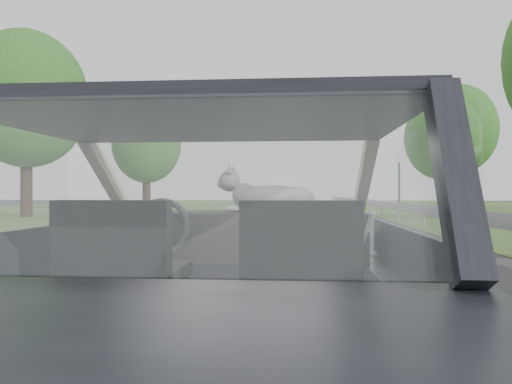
% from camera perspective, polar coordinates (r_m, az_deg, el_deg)
% --- Properties ---
extents(subject_car, '(1.80, 4.00, 1.45)m').
position_cam_1_polar(subject_car, '(2.52, -4.17, -9.14)').
color(subject_car, black).
rests_on(subject_car, ground).
extents(dashboard, '(1.58, 0.45, 0.30)m').
position_cam_1_polar(dashboard, '(3.11, -2.36, -5.07)').
color(dashboard, black).
rests_on(dashboard, subject_car).
extents(driver_seat, '(0.50, 0.72, 0.42)m').
position_cam_1_polar(driver_seat, '(2.32, -15.19, -6.06)').
color(driver_seat, black).
rests_on(driver_seat, subject_car).
extents(passenger_seat, '(0.50, 0.72, 0.42)m').
position_cam_1_polar(passenger_seat, '(2.18, 5.14, -6.44)').
color(passenger_seat, black).
rests_on(passenger_seat, subject_car).
extents(steering_wheel, '(0.36, 0.36, 0.04)m').
position_cam_1_polar(steering_wheel, '(2.90, -10.99, -4.06)').
color(steering_wheel, black).
rests_on(steering_wheel, dashboard).
extents(cat, '(0.68, 0.34, 0.29)m').
position_cam_1_polar(cat, '(3.05, 2.07, -0.57)').
color(cat, gray).
rests_on(cat, dashboard).
extents(guardrail, '(0.05, 90.00, 0.32)m').
position_cam_1_polar(guardrail, '(13.06, 22.26, -2.44)').
color(guardrail, '#9C9DA0').
rests_on(guardrail, ground).
extents(other_car, '(2.22, 4.62, 1.47)m').
position_cam_1_polar(other_car, '(22.97, 0.59, -1.04)').
color(other_car, silver).
rests_on(other_car, ground).
extents(highway_sign, '(0.33, 1.05, 2.62)m').
position_cam_1_polar(highway_sign, '(25.95, 16.05, 0.35)').
color(highway_sign, '#186E33').
rests_on(highway_sign, ground).
extents(tree_2, '(5.40, 5.40, 7.12)m').
position_cam_1_polar(tree_2, '(33.83, 20.51, 4.06)').
color(tree_2, '#245E1C').
rests_on(tree_2, ground).
extents(tree_3, '(7.39, 7.39, 9.66)m').
position_cam_1_polar(tree_3, '(43.91, 21.98, 4.78)').
color(tree_3, '#245E1C').
rests_on(tree_3, ground).
extents(tree_5, '(7.38, 7.38, 8.42)m').
position_cam_1_polar(tree_5, '(25.60, -24.76, 6.86)').
color(tree_5, '#245E1C').
rests_on(tree_5, ground).
extents(tree_6, '(5.21, 5.21, 6.29)m').
position_cam_1_polar(tree_6, '(30.90, -12.41, 3.68)').
color(tree_6, '#245E1C').
rests_on(tree_6, ground).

